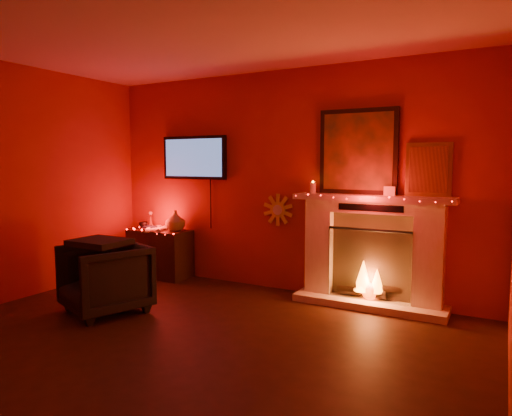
{
  "coord_description": "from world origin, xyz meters",
  "views": [
    {
      "loc": [
        2.42,
        -2.58,
        1.58
      ],
      "look_at": [
        0.07,
        1.7,
        1.1
      ],
      "focal_mm": 32.0,
      "sensor_mm": 36.0,
      "label": 1
    }
  ],
  "objects": [
    {
      "name": "fireplace",
      "position": [
        1.14,
        2.39,
        0.72
      ],
      "size": [
        1.72,
        0.4,
        2.18
      ],
      "color": "beige",
      "rests_on": "floor"
    },
    {
      "name": "console_table",
      "position": [
        -1.75,
        2.26,
        0.37
      ],
      "size": [
        0.86,
        0.53,
        0.93
      ],
      "color": "black",
      "rests_on": "floor"
    },
    {
      "name": "armchair",
      "position": [
        -1.26,
        0.79,
        0.36
      ],
      "size": [
        1.01,
        1.03,
        0.73
      ],
      "primitive_type": "imported",
      "rotation": [
        0.0,
        0.0,
        -0.36
      ],
      "color": "black",
      "rests_on": "floor"
    },
    {
      "name": "tv",
      "position": [
        -1.3,
        2.45,
        1.65
      ],
      "size": [
        1.0,
        0.07,
        1.24
      ],
      "color": "black",
      "rests_on": "room"
    },
    {
      "name": "sunburst_clock",
      "position": [
        -0.05,
        2.48,
        1.0
      ],
      "size": [
        0.4,
        0.03,
        0.4
      ],
      "color": "gold",
      "rests_on": "room"
    },
    {
      "name": "room",
      "position": [
        0.0,
        0.0,
        1.35
      ],
      "size": [
        5.0,
        5.0,
        5.0
      ],
      "color": "black",
      "rests_on": "ground"
    }
  ]
}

